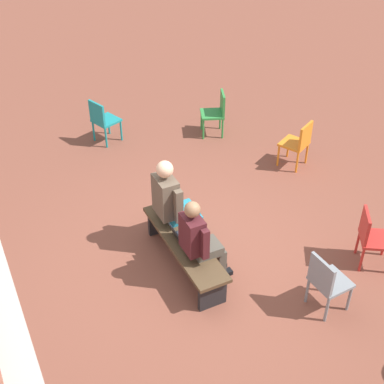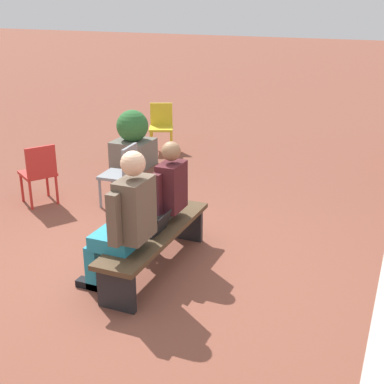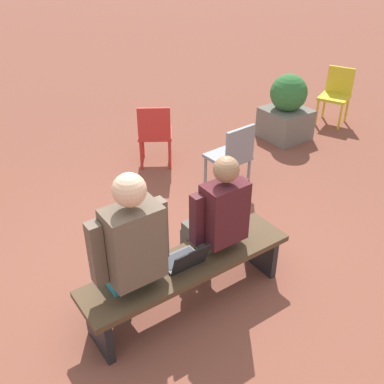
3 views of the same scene
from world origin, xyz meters
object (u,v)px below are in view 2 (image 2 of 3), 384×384
Objects in this scene: person_student at (163,196)px; person_adult at (125,220)px; bench at (156,239)px; laptop at (155,228)px; plastic_chair_mid_courtyard at (123,172)px; planter at (133,140)px; plastic_chair_near_bench_right at (39,171)px; plastic_chair_far_right at (161,124)px.

person_student is 0.92× the size of person_adult.
bench is 0.15m from laptop.
person_student is at bearing 179.51° from person_adult.
planter is at bearing -155.59° from plastic_chair_mid_courtyard.
planter reaches higher than plastic_chair_mid_courtyard.
laptop is at bearing 12.15° from person_student.
person_student is at bearing 34.47° from planter.
laptop is at bearing 32.27° from planter.
plastic_chair_mid_courtyard is at bearing -134.54° from person_student.
plastic_chair_near_bench_right reaches higher than laptop.
laptop is 2.51m from plastic_chair_near_bench_right.
person_student reaches higher than plastic_chair_far_right.
planter is at bearing 170.70° from plastic_chair_near_bench_right.
bench is 2.14× the size of plastic_chair_near_bench_right.
plastic_chair_far_right is at bearing -157.89° from person_adult.
plastic_chair_near_bench_right is at bearing -6.18° from plastic_chair_far_right.
planter reaches higher than plastic_chair_far_right.
planter is at bearing -152.12° from person_adult.
person_student is 3.30m from planter.
laptop is (-0.44, 0.08, -0.25)m from person_adult.
planter is at bearing -0.18° from plastic_chair_far_right.
plastic_chair_mid_courtyard and plastic_chair_near_bench_right have the same top height.
person_adult is (0.48, -0.07, 0.39)m from bench.
planter reaches higher than bench.
plastic_chair_far_right is at bearing -154.76° from bench.
person_adult is at bearing -8.56° from bench.
person_adult is 4.93m from plastic_chair_far_right.
bench is at bearing 171.44° from person_adult.
laptop is at bearing 169.12° from person_adult.
bench is at bearing 65.22° from plastic_chair_near_bench_right.
person_student reaches higher than plastic_chair_mid_courtyard.
person_student is (-0.32, -0.07, 0.35)m from bench.
laptop is 4.55m from plastic_chair_far_right.
laptop is 1.92m from plastic_chair_mid_courtyard.
bench is 5.62× the size of laptop.
plastic_chair_far_right is 3.06m from plastic_chair_near_bench_right.
bench is at bearing 39.94° from plastic_chair_mid_courtyard.
person_adult is 4.44× the size of laptop.
plastic_chair_far_right reaches higher than bench.
plastic_chair_near_bench_right is at bearing -69.09° from plastic_chair_mid_courtyard.
bench is 2.48m from plastic_chair_near_bench_right.
person_student is at bearing -167.85° from laptop.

